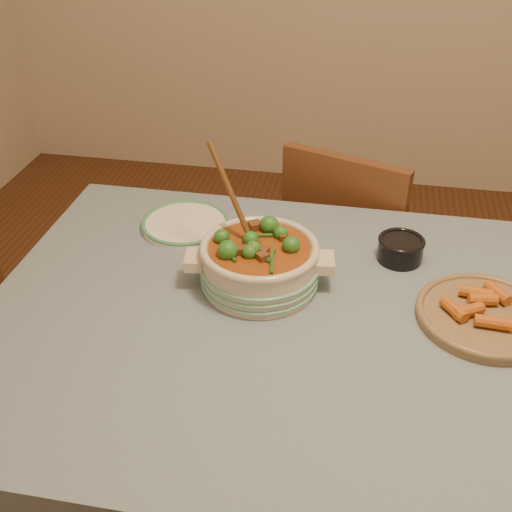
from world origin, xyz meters
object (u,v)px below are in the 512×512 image
at_px(white_plate, 185,224).
at_px(chair_far, 350,248).
at_px(stew_casserole, 259,261).
at_px(dining_table, 346,355).
at_px(condiment_bowl, 401,248).
at_px(fried_plate, 485,314).

bearing_deg(white_plate, chair_far, 41.03).
bearing_deg(stew_casserole, chair_far, 72.11).
height_order(dining_table, condiment_bowl, condiment_bowl).
xyz_separation_m(dining_table, chair_far, (-0.02, 0.73, -0.17)).
bearing_deg(fried_plate, stew_casserole, 175.36).
height_order(fried_plate, chair_far, chair_far).
relative_size(stew_casserole, condiment_bowl, 2.80).
bearing_deg(dining_table, chair_far, 91.76).
bearing_deg(stew_casserole, white_plate, 137.52).
bearing_deg(chair_far, white_plate, 60.86).
xyz_separation_m(condiment_bowl, chair_far, (-0.13, 0.45, -0.30)).
bearing_deg(chair_far, fried_plate, 135.46).
height_order(stew_casserole, white_plate, stew_casserole).
bearing_deg(dining_table, white_plate, 144.32).
xyz_separation_m(stew_casserole, chair_far, (0.20, 0.62, -0.33)).
bearing_deg(chair_far, stew_casserole, 91.94).
relative_size(stew_casserole, white_plate, 1.48).
relative_size(condiment_bowl, fried_plate, 0.40).
distance_m(stew_casserole, fried_plate, 0.52).
relative_size(white_plate, condiment_bowl, 1.89).
bearing_deg(condiment_bowl, chair_far, 106.44).
distance_m(dining_table, fried_plate, 0.32).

